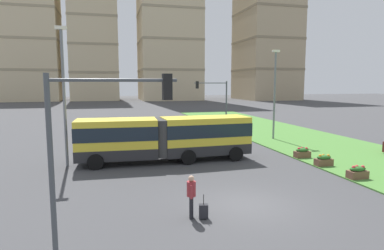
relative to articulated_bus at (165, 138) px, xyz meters
The scene contains 18 objects.
ground_plane 9.38m from the articulated_bus, 76.92° to the right, with size 260.00×260.00×0.00m, color #424244.
grass_median 14.13m from the articulated_bus, ahead, with size 10.00×70.00×0.08m, color #4C8438.
articulated_bus is the anchor object (origin of this frame).
car_black_sedan 15.29m from the articulated_bus, 105.00° to the left, with size 4.51×2.26×1.58m.
pedestrian_crossing 9.83m from the articulated_bus, 93.89° to the right, with size 0.36×0.57×1.74m.
rolling_suitcase 10.08m from the articulated_bus, 91.24° to the right, with size 0.41×0.32×0.97m.
flower_planter_0 11.94m from the articulated_bus, 36.04° to the right, with size 1.10×0.56×0.74m.
flower_planter_1 10.48m from the articulated_bus, 22.66° to the right, with size 1.10×0.56×0.74m.
flower_planter_2 9.81m from the articulated_bus, ahead, with size 1.10×0.56×0.74m.
traffic_light_near_left 12.88m from the articulated_bus, 109.05° to the right, with size 3.81×0.28×5.64m.
traffic_light_far_right 15.40m from the articulated_bus, 58.63° to the left, with size 3.79×0.28×5.57m.
streetlight_left 7.17m from the articulated_bus, behind, with size 0.70×0.28×8.84m.
streetlight_median 13.42m from the articulated_bus, 28.44° to the left, with size 0.70×0.28×8.41m.
apartment_tower_west 93.88m from the articulated_bus, 107.56° to the left, with size 21.16×14.70×35.33m.
apartment_tower_westcentre 93.30m from the articulated_bus, 94.59° to the left, with size 14.57×19.93×41.42m.
apartment_tower_centre 90.42m from the articulated_bus, 79.34° to the left, with size 18.96×18.50×54.59m.
apartment_tower_eastcentre 94.09m from the articulated_bus, 59.12° to the left, with size 16.78×20.18×37.32m.
apartment_tower_east 100.78m from the articulated_bus, 59.56° to the left, with size 16.26×14.62×48.70m.
Camera 1 is at (-5.86, -13.02, 5.35)m, focal length 30.87 mm.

